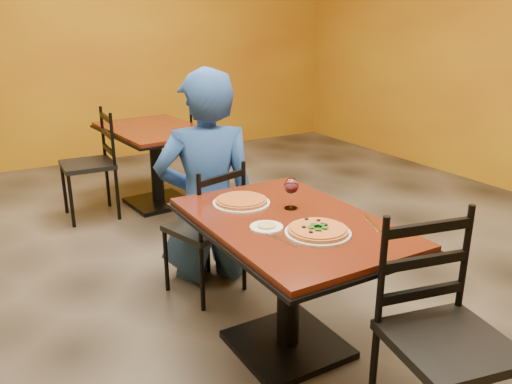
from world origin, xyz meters
TOP-DOWN VIEW (x-y plane):
  - floor at (0.00, 0.00)m, footprint 7.00×8.00m
  - wall_back at (0.00, 4.00)m, footprint 7.00×0.01m
  - table_main at (0.00, -0.50)m, footprint 0.83×1.23m
  - table_second at (0.21, 2.04)m, footprint 0.91×1.26m
  - chair_main_near at (0.16, -1.38)m, footprint 0.52×0.52m
  - chair_main_far at (-0.11, 0.30)m, footprint 0.49×0.49m
  - chair_second_left at (-0.42, 2.04)m, footprint 0.45×0.45m
  - chair_second_right at (0.84, 2.04)m, footprint 0.41×0.41m
  - diner at (0.01, 0.50)m, footprint 0.78×0.63m
  - plate_main at (0.01, -0.72)m, footprint 0.31×0.31m
  - pizza_main at (0.01, -0.72)m, footprint 0.28×0.28m
  - plate_far at (-0.10, -0.18)m, footprint 0.31×0.31m
  - pizza_far at (-0.10, -0.18)m, footprint 0.28×0.28m
  - side_plate at (-0.16, -0.54)m, footprint 0.16×0.16m
  - dip at (-0.16, -0.54)m, footprint 0.09×0.09m
  - wine_glass at (0.09, -0.37)m, footprint 0.08×0.08m
  - fork at (-0.18, -0.69)m, footprint 0.05×0.19m
  - knife at (0.31, -0.75)m, footprint 0.09×0.20m

SIDE VIEW (x-z plane):
  - floor at x=0.00m, z-range -0.01..0.01m
  - chair_main_far at x=-0.11m, z-range 0.00..0.87m
  - chair_second_right at x=0.84m, z-range 0.00..0.90m
  - chair_second_left at x=-0.42m, z-range 0.00..0.95m
  - chair_main_near at x=0.16m, z-range 0.00..0.98m
  - table_second at x=0.21m, z-range 0.18..0.93m
  - table_main at x=0.00m, z-range 0.18..0.93m
  - diner at x=0.01m, z-range 0.00..1.42m
  - fork at x=-0.18m, z-range 0.75..0.75m
  - knife at x=0.31m, z-range 0.75..0.75m
  - plate_main at x=0.01m, z-range 0.75..0.76m
  - plate_far at x=-0.10m, z-range 0.75..0.76m
  - side_plate at x=-0.16m, z-range 0.75..0.76m
  - dip at x=-0.16m, z-range 0.76..0.77m
  - pizza_main at x=0.01m, z-range 0.76..0.78m
  - pizza_far at x=-0.10m, z-range 0.76..0.78m
  - wine_glass at x=0.09m, z-range 0.75..0.93m
  - wall_back at x=0.00m, z-range 0.00..3.00m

